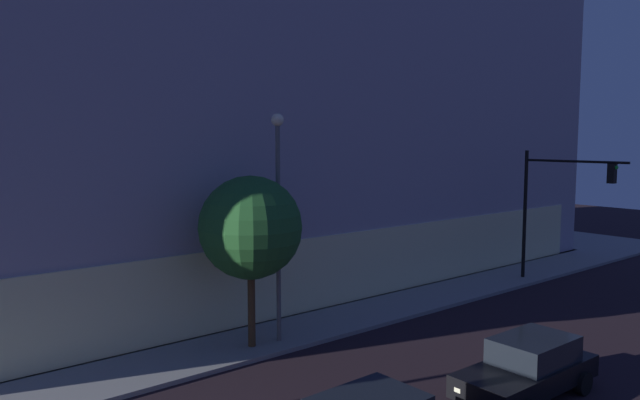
{
  "coord_description": "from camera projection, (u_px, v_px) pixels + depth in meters",
  "views": [
    {
      "loc": [
        -4.4,
        -10.94,
        7.25
      ],
      "look_at": [
        7.74,
        3.84,
        5.31
      ],
      "focal_mm": 33.82,
      "sensor_mm": 36.0,
      "label": 1
    }
  ],
  "objects": [
    {
      "name": "street_lamp_sidewalk",
      "position": [
        278.0,
        200.0,
        20.82
      ],
      "size": [
        0.44,
        0.44,
        7.97
      ],
      "color": "#5E5E5E",
      "rests_on": "sidewalk_corner"
    },
    {
      "name": "sidewalk_tree",
      "position": [
        251.0,
        228.0,
        20.32
      ],
      "size": [
        3.52,
        3.52,
        5.89
      ],
      "color": "#4B341E",
      "rests_on": "sidewalk_corner"
    },
    {
      "name": "modern_building",
      "position": [
        242.0,
        79.0,
        33.71
      ],
      "size": [
        37.44,
        20.51,
        21.36
      ],
      "color": "#4C4C51",
      "rests_on": "ground"
    },
    {
      "name": "car_black",
      "position": [
        528.0,
        367.0,
        16.96
      ],
      "size": [
        4.68,
        2.12,
        1.66
      ],
      "color": "black",
      "rests_on": "ground"
    },
    {
      "name": "traffic_light_far_corner",
      "position": [
        555.0,
        195.0,
        29.48
      ],
      "size": [
        0.32,
        5.16,
        6.52
      ],
      "color": "black",
      "rests_on": "sidewalk_corner"
    }
  ]
}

